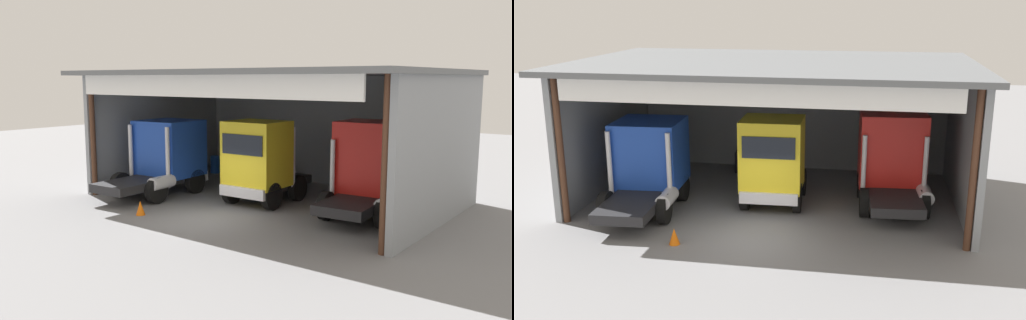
# 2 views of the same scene
# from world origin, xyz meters

# --- Properties ---
(ground_plane) EXTENTS (80.00, 80.00, 0.00)m
(ground_plane) POSITION_xyz_m (0.00, 0.00, 0.00)
(ground_plane) COLOR slate
(ground_plane) RESTS_ON ground
(workshop_shed) EXTENTS (15.09, 9.86, 5.58)m
(workshop_shed) POSITION_xyz_m (0.00, 5.21, 3.86)
(workshop_shed) COLOR gray
(workshop_shed) RESTS_ON ground
(truck_blue_left_bay) EXTENTS (2.87, 5.35, 3.36)m
(truck_blue_left_bay) POSITION_xyz_m (-4.60, 2.26, 1.77)
(truck_blue_left_bay) COLOR #1E47B7
(truck_blue_left_bay) RESTS_ON ground
(truck_yellow_yard_outside) EXTENTS (2.57, 4.31, 3.52)m
(truck_yellow_yard_outside) POSITION_xyz_m (0.07, 3.27, 1.82)
(truck_yellow_yard_outside) COLOR yellow
(truck_yellow_yard_outside) RESTS_ON ground
(truck_red_center_left_bay) EXTENTS (2.89, 4.72, 3.64)m
(truck_red_center_left_bay) POSITION_xyz_m (4.64, 4.20, 1.89)
(truck_red_center_left_bay) COLOR red
(truck_red_center_left_bay) RESTS_ON ground
(oil_drum) EXTENTS (0.58, 0.58, 0.94)m
(oil_drum) POSITION_xyz_m (-6.44, 7.80, 0.47)
(oil_drum) COLOR #194CB2
(oil_drum) RESTS_ON ground
(tool_cart) EXTENTS (0.90, 0.60, 1.00)m
(tool_cart) POSITION_xyz_m (-1.96, 7.50, 0.50)
(tool_cart) COLOR black
(tool_cart) RESTS_ON ground
(traffic_cone) EXTENTS (0.36, 0.36, 0.56)m
(traffic_cone) POSITION_xyz_m (-2.46, -1.09, 0.28)
(traffic_cone) COLOR orange
(traffic_cone) RESTS_ON ground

